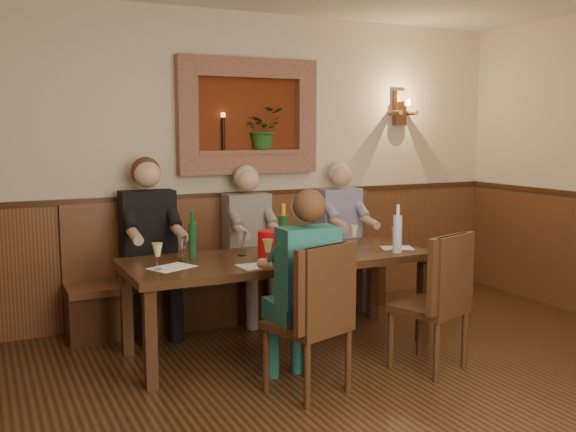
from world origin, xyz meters
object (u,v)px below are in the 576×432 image
person_bench_right (343,248)px  water_bottle (397,233)px  person_chair_front (302,307)px  person_bench_left (151,261)px  bench (236,283)px  spittoon_bucket (271,246)px  dining_table (279,265)px  wine_bottle_green_b (193,240)px  chair_near_left (309,349)px  wine_bottle_green_a (283,236)px  chair_near_right (430,330)px  person_bench_mid (251,257)px

person_bench_right → water_bottle: 1.19m
water_bottle → person_chair_front: bearing=-156.3°
person_bench_left → person_bench_right: (1.88, 0.00, -0.04)m
bench → spittoon_bucket: bearing=-97.3°
person_bench_right → spittoon_bucket: 1.60m
dining_table → wine_bottle_green_b: (-0.64, 0.18, 0.22)m
spittoon_bucket → water_bottle: (1.05, -0.14, 0.04)m
chair_near_left → person_bench_right: size_ratio=0.71×
bench → person_chair_front: (-0.20, -1.72, 0.23)m
person_bench_right → person_bench_left: bearing=-179.9°
wine_bottle_green_a → chair_near_right: bearing=-42.9°
person_bench_right → water_bottle: bearing=-98.8°
chair_near_right → person_bench_right: 1.76m
chair_near_left → wine_bottle_green_a: 1.00m
spittoon_bucket → chair_near_left: bearing=-94.3°
chair_near_left → person_bench_right: (1.27, 1.71, 0.29)m
dining_table → chair_near_left: size_ratio=2.37×
wine_bottle_green_a → water_bottle: bearing=-10.8°
chair_near_left → chair_near_right: size_ratio=1.01×
person_bench_mid → person_chair_front: bearing=-100.8°
person_bench_mid → person_bench_right: (0.97, -0.00, 0.01)m
wine_bottle_green_a → wine_bottle_green_b: (-0.62, 0.30, -0.03)m
bench → water_bottle: size_ratio=7.77×
chair_near_right → water_bottle: bearing=59.8°
person_bench_right → wine_bottle_green_b: (-1.72, -0.66, 0.31)m
person_bench_right → chair_near_right: bearing=-99.4°
person_bench_right → person_chair_front: person_bench_right is taller
person_bench_mid → person_bench_right: bearing=-0.0°
person_bench_left → dining_table: bearing=-46.1°
chair_near_right → person_bench_right: bearing=60.9°
bench → chair_near_left: size_ratio=2.96×
person_bench_right → spittoon_bucket: person_bench_right is taller
person_bench_mid → spittoon_bucket: size_ratio=6.17×
spittoon_bucket → wine_bottle_green_b: wine_bottle_green_b is taller
bench → water_bottle: bearing=-53.9°
spittoon_bucket → wine_bottle_green_b: (-0.50, 0.34, 0.03)m
dining_table → chair_near_left: (-0.20, -0.88, -0.38)m
wine_bottle_green_a → bench: bearing=88.9°
bench → wine_bottle_green_b: size_ratio=8.20×
person_bench_left → wine_bottle_green_b: (0.16, -0.66, 0.27)m
chair_near_left → wine_bottle_green_b: bearing=95.4°
bench → person_bench_mid: size_ratio=2.13×
bench → chair_near_right: size_ratio=2.98×
person_bench_left → person_chair_front: bearing=-69.5°
bench → water_bottle: (0.90, -1.24, 0.58)m
person_chair_front → wine_bottle_green_b: bearing=114.8°
person_bench_left → spittoon_bucket: size_ratio=6.56×
chair_near_left → person_bench_mid: 1.76m
spittoon_bucket → wine_bottle_green_a: (0.12, 0.04, 0.06)m
person_bench_left → chair_near_left: bearing=-70.4°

